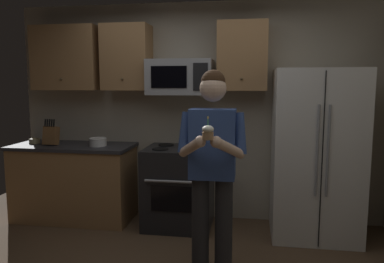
% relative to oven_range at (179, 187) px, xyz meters
% --- Properties ---
extents(wall_back, '(4.40, 0.10, 2.60)m').
position_rel_oven_range_xyz_m(wall_back, '(0.15, 0.39, 0.84)').
color(wall_back, '#B7AD99').
rests_on(wall_back, ground).
extents(oven_range, '(0.76, 0.70, 0.93)m').
position_rel_oven_range_xyz_m(oven_range, '(0.00, 0.00, 0.00)').
color(oven_range, black).
rests_on(oven_range, ground).
extents(microwave, '(0.74, 0.41, 0.40)m').
position_rel_oven_range_xyz_m(microwave, '(0.00, 0.12, 1.26)').
color(microwave, '#9EA0A5').
extents(refrigerator, '(0.90, 0.75, 1.80)m').
position_rel_oven_range_xyz_m(refrigerator, '(1.50, -0.04, 0.44)').
color(refrigerator, white).
rests_on(refrigerator, ground).
extents(cabinet_row_upper, '(2.78, 0.36, 0.76)m').
position_rel_oven_range_xyz_m(cabinet_row_upper, '(-0.57, 0.17, 1.49)').
color(cabinet_row_upper, '#9E7247').
extents(counter_left, '(1.44, 0.66, 0.92)m').
position_rel_oven_range_xyz_m(counter_left, '(-1.30, 0.02, 0.00)').
color(counter_left, '#9E7247').
rests_on(counter_left, ground).
extents(knife_block, '(0.16, 0.15, 0.32)m').
position_rel_oven_range_xyz_m(knife_block, '(-1.55, -0.03, 0.57)').
color(knife_block, brown).
rests_on(knife_block, counter_left).
extents(bowl_large_white, '(0.20, 0.20, 0.09)m').
position_rel_oven_range_xyz_m(bowl_large_white, '(-0.96, -0.02, 0.51)').
color(bowl_large_white, white).
rests_on(bowl_large_white, counter_left).
extents(bowl_small_colored, '(0.13, 0.13, 0.06)m').
position_rel_oven_range_xyz_m(bowl_small_colored, '(-1.81, 0.04, 0.49)').
color(bowl_small_colored, beige).
rests_on(bowl_small_colored, counter_left).
extents(person, '(0.60, 0.48, 1.76)m').
position_rel_oven_range_xyz_m(person, '(0.50, -1.07, 0.53)').
color(person, '#262628').
rests_on(person, ground).
extents(cupcake, '(0.09, 0.09, 0.17)m').
position_rel_oven_range_xyz_m(cupcake, '(0.50, -1.40, 0.83)').
color(cupcake, '#A87F56').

